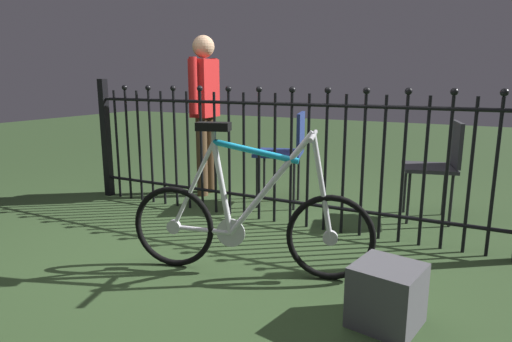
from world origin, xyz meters
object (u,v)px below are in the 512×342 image
at_px(bicycle, 249,221).
at_px(chair_charcoal, 440,161).
at_px(chair_navy, 287,148).
at_px(person_visitor, 205,102).
at_px(display_crate, 387,295).

xyz_separation_m(bicycle, chair_charcoal, (0.91, 1.64, 0.18)).
bearing_deg(bicycle, chair_navy, 104.90).
bearing_deg(chair_charcoal, person_visitor, -175.79).
bearing_deg(display_crate, chair_charcoal, 88.70).
bearing_deg(chair_charcoal, display_crate, -91.30).
height_order(bicycle, chair_charcoal, bicycle).
distance_m(chair_navy, person_visitor, 0.99).
bearing_deg(person_visitor, display_crate, -37.83).
relative_size(chair_charcoal, chair_navy, 0.96).
distance_m(bicycle, chair_charcoal, 1.89).
xyz_separation_m(chair_charcoal, display_crate, (-0.04, -1.85, -0.36)).
xyz_separation_m(person_visitor, display_crate, (2.17, -1.69, -0.79)).
bearing_deg(chair_navy, bicycle, -75.10).
relative_size(bicycle, chair_navy, 1.66).
xyz_separation_m(chair_charcoal, person_visitor, (-2.21, -0.16, 0.43)).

